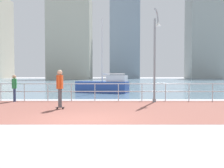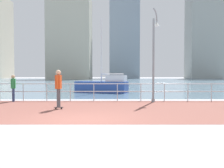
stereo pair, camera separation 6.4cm
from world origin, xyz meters
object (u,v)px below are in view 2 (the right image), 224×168
(bystander, at_px, (14,86))
(sailboat_blue, at_px, (104,86))
(skateboarder, at_px, (59,86))
(lamppost, at_px, (155,51))

(bystander, relative_size, sailboat_blue, 0.24)
(skateboarder, relative_size, bystander, 1.15)
(lamppost, height_order, bystander, lamppost)
(lamppost, distance_m, skateboarder, 5.96)
(skateboarder, height_order, sailboat_blue, sailboat_blue)
(lamppost, distance_m, bystander, 8.40)
(lamppost, relative_size, sailboat_blue, 0.83)
(lamppost, relative_size, bystander, 3.43)
(skateboarder, xyz_separation_m, bystander, (-3.31, 3.03, -0.17))
(lamppost, bearing_deg, bystander, 179.25)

